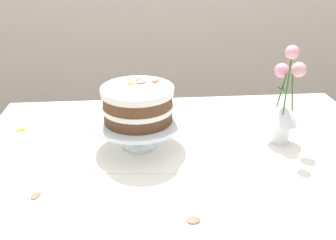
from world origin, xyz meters
TOP-DOWN VIEW (x-y plane):
  - dining_table at (0.00, -0.02)m, footprint 1.40×1.00m
  - linen_napkin at (-0.15, 0.07)m, footprint 0.35×0.35m
  - cake_stand at (-0.15, 0.07)m, footprint 0.29×0.29m
  - layer_cake at (-0.15, 0.07)m, footprint 0.23×0.23m
  - flower_vase at (0.33, 0.07)m, footprint 0.11×0.12m
  - loose_petal_0 at (-0.03, -0.30)m, footprint 0.04×0.03m
  - loose_petal_1 at (-0.31, 0.21)m, footprint 0.04×0.04m
  - loose_petal_2 at (-0.43, -0.17)m, footprint 0.03×0.04m
  - loose_petal_3 at (-0.58, 0.24)m, footprint 0.05×0.04m

SIDE VIEW (x-z plane):
  - dining_table at x=0.00m, z-range 0.28..1.02m
  - linen_napkin at x=-0.15m, z-range 0.74..0.74m
  - loose_petal_2 at x=-0.43m, z-range 0.74..0.75m
  - loose_petal_3 at x=-0.58m, z-range 0.74..0.75m
  - loose_petal_0 at x=-0.03m, z-range 0.74..0.75m
  - loose_petal_1 at x=-0.31m, z-range 0.74..0.75m
  - cake_stand at x=-0.15m, z-range 0.77..0.87m
  - flower_vase at x=0.33m, z-range 0.70..1.04m
  - layer_cake at x=-0.15m, z-range 0.84..0.96m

